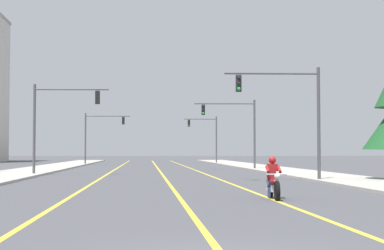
{
  "coord_description": "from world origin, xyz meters",
  "views": [
    {
      "loc": [
        -1.06,
        -8.53,
        1.64
      ],
      "look_at": [
        1.34,
        22.33,
        2.99
      ],
      "focal_mm": 56.45,
      "sensor_mm": 36.0,
      "label": 1
    }
  ],
  "objects_px": {
    "traffic_signal_near_left": "(56,115)",
    "traffic_signal_mid_left": "(99,130)",
    "motorcycle_with_rider": "(273,182)",
    "traffic_signal_near_right": "(291,105)",
    "traffic_signal_mid_right": "(237,123)",
    "traffic_signal_far_right": "(207,133)"
  },
  "relations": [
    {
      "from": "motorcycle_with_rider",
      "to": "traffic_signal_far_right",
      "type": "xyz_separation_m",
      "value": [
        3.71,
        58.08,
        3.48
      ]
    },
    {
      "from": "traffic_signal_mid_right",
      "to": "traffic_signal_far_right",
      "type": "bearing_deg",
      "value": 89.94
    },
    {
      "from": "traffic_signal_near_right",
      "to": "traffic_signal_mid_left",
      "type": "height_order",
      "value": "same"
    },
    {
      "from": "traffic_signal_near_left",
      "to": "traffic_signal_mid_right",
      "type": "height_order",
      "value": "same"
    },
    {
      "from": "traffic_signal_near_right",
      "to": "traffic_signal_near_left",
      "type": "bearing_deg",
      "value": 145.8
    },
    {
      "from": "motorcycle_with_rider",
      "to": "traffic_signal_mid_left",
      "type": "height_order",
      "value": "traffic_signal_mid_left"
    },
    {
      "from": "traffic_signal_mid_right",
      "to": "traffic_signal_mid_left",
      "type": "relative_size",
      "value": 1.0
    },
    {
      "from": "motorcycle_with_rider",
      "to": "traffic_signal_near_right",
      "type": "relative_size",
      "value": 0.35
    },
    {
      "from": "motorcycle_with_rider",
      "to": "traffic_signal_mid_right",
      "type": "distance_m",
      "value": 32.66
    },
    {
      "from": "traffic_signal_near_left",
      "to": "traffic_signal_mid_left",
      "type": "distance_m",
      "value": 31.35
    },
    {
      "from": "motorcycle_with_rider",
      "to": "traffic_signal_near_right",
      "type": "height_order",
      "value": "traffic_signal_near_right"
    },
    {
      "from": "traffic_signal_mid_left",
      "to": "traffic_signal_far_right",
      "type": "height_order",
      "value": "same"
    },
    {
      "from": "traffic_signal_near_left",
      "to": "traffic_signal_mid_left",
      "type": "height_order",
      "value": "same"
    },
    {
      "from": "traffic_signal_mid_right",
      "to": "motorcycle_with_rider",
      "type": "bearing_deg",
      "value": -96.51
    },
    {
      "from": "traffic_signal_mid_left",
      "to": "traffic_signal_near_left",
      "type": "bearing_deg",
      "value": -90.87
    },
    {
      "from": "traffic_signal_near_right",
      "to": "traffic_signal_far_right",
      "type": "xyz_separation_m",
      "value": [
        0.23,
        46.6,
        -0.05
      ]
    },
    {
      "from": "motorcycle_with_rider",
      "to": "traffic_signal_mid_right",
      "type": "relative_size",
      "value": 0.35
    },
    {
      "from": "traffic_signal_near_left",
      "to": "traffic_signal_far_right",
      "type": "relative_size",
      "value": 1.0
    },
    {
      "from": "motorcycle_with_rider",
      "to": "traffic_signal_far_right",
      "type": "bearing_deg",
      "value": 86.35
    },
    {
      "from": "motorcycle_with_rider",
      "to": "traffic_signal_mid_left",
      "type": "xyz_separation_m",
      "value": [
        -9.99,
        52.3,
        3.54
      ]
    },
    {
      "from": "traffic_signal_near_left",
      "to": "traffic_signal_mid_right",
      "type": "xyz_separation_m",
      "value": [
        14.14,
        11.31,
        0.02
      ]
    },
    {
      "from": "traffic_signal_near_left",
      "to": "traffic_signal_mid_left",
      "type": "relative_size",
      "value": 1.0
    }
  ]
}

